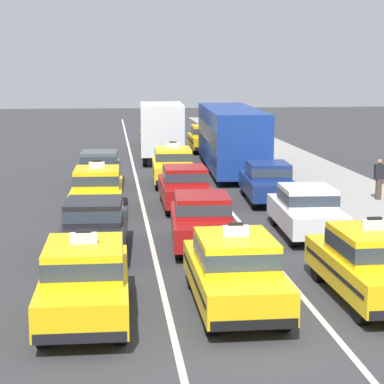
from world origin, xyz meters
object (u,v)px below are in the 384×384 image
Objects in this scene: sedan_left_fourth at (100,168)px; sedan_center_third at (185,186)px; sedan_left_second at (95,225)px; bus_right_fourth at (231,135)px; sedan_center_second at (202,219)px; taxi_right_fifth at (205,138)px; sedan_right_third at (268,181)px; taxi_left_third at (97,189)px; taxi_center_sixth at (155,134)px; taxi_left_nearest at (85,279)px; sedan_right_second at (306,209)px; taxi_center_fourth at (173,165)px; taxi_center_nearest at (235,270)px; taxi_right_nearest at (371,263)px; pedestrian_mid_block at (379,179)px; box_truck_center_fifth at (161,129)px.

sedan_center_third is (3.28, -5.34, 0.00)m from sedan_left_fourth.
bus_right_fourth is (6.61, 16.12, 0.97)m from sedan_left_second.
taxi_right_fifth is (3.23, 24.09, 0.03)m from sedan_center_second.
sedan_right_third is at bearing 62.97° from sedan_center_second.
bus_right_fourth is at bearing 56.96° from taxi_left_third.
sedan_center_third is at bearing -58.46° from sedan_left_fourth.
sedan_left_fourth is at bearing -147.59° from bus_right_fourth.
sedan_right_third is at bearing -80.79° from taxi_center_sixth.
sedan_right_third is at bearing 62.13° from taxi_left_nearest.
sedan_right_second is at bearing -55.98° from sedan_center_third.
taxi_center_fourth reaches higher than sedan_center_third.
taxi_center_sixth is 1.05× the size of sedan_right_second.
taxi_center_nearest is 1.00× the size of taxi_right_nearest.
bus_right_fourth reaches higher than sedan_center_third.
taxi_right_nearest is 20.93m from bus_right_fourth.
sedan_right_second is 23.04m from taxi_right_fifth.
sedan_left_fourth and sedan_right_second have the same top height.
taxi_center_sixth is 25.93m from sedan_right_second.
pedestrian_mid_block reaches higher than sedan_right_second.
pedestrian_mid_block is (4.29, -9.49, -0.86)m from bus_right_fourth.
taxi_left_third is at bearing -167.71° from sedan_right_third.
sedan_center_third is (3.25, 6.57, 0.00)m from sedan_left_second.
taxi_right_nearest is at bearing -79.75° from taxi_center_fourth.
taxi_left_nearest reaches higher than sedan_center_third.
sedan_left_fourth is 0.95× the size of taxi_center_nearest.
taxi_center_sixth reaches higher than sedan_center_third.
taxi_right_nearest is at bearing -84.73° from taxi_center_sixth.
taxi_center_nearest is (3.18, -10.95, 0.00)m from taxi_left_third.
taxi_left_nearest is at bearing -90.38° from taxi_left_third.
sedan_center_second is (3.16, -5.39, -0.03)m from taxi_left_third.
sedan_left_second is 0.62× the size of box_truck_center_fifth.
sedan_right_third is at bearing 12.29° from taxi_left_third.
pedestrian_mid_block is at bearing 0.41° from sedan_center_third.
taxi_left_third is 1.00× the size of taxi_center_fourth.
bus_right_fourth is at bearing 80.74° from taxi_center_nearest.
bus_right_fourth is (3.46, 15.57, 0.97)m from sedan_center_second.
sedan_left_fourth is at bearing -116.70° from taxi_right_fifth.
taxi_left_nearest is 1.00× the size of taxi_center_nearest.
sedan_left_fourth is (-0.01, 5.98, -0.03)m from taxi_left_third.
taxi_center_fourth is (3.29, 12.18, 0.03)m from sedan_left_second.
taxi_right_fifth reaches higher than sedan_center_second.
taxi_center_fourth is (0.13, 17.20, 0.00)m from taxi_center_nearest.
sedan_left_second is 25.44m from taxi_right_fifth.
sedan_left_second is 1.00× the size of sedan_center_second.
sedan_right_second is 5.79m from sedan_right_third.
sedan_right_second is at bearing -57.25° from sedan_left_fourth.
taxi_center_fourth is at bearing 100.25° from taxi_right_nearest.
sedan_center_third is 14.04m from box_truck_center_fifth.
taxi_center_nearest is 0.99× the size of taxi_right_fifth.
sedan_center_third and sedan_right_second have the same top height.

